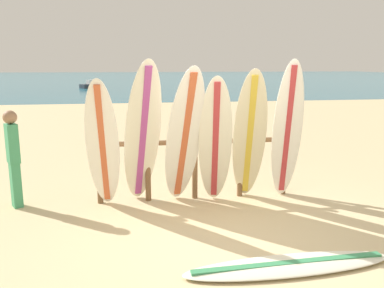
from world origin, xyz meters
TOP-DOWN VIEW (x-y plane):
  - ground_plane at (0.00, 0.00)m, footprint 120.00×120.00m
  - ocean_water at (0.00, 58.00)m, footprint 120.00×80.00m
  - surfboard_rack at (-0.31, 1.55)m, footprint 3.17×0.09m
  - surfboard_leaning_far_left at (-1.74, 1.12)m, footprint 0.51×0.93m
  - surfboard_leaning_left at (-1.16, 1.27)m, footprint 0.74×1.09m
  - surfboard_leaning_center_left at (-0.54, 1.16)m, footprint 0.72×1.06m
  - surfboard_leaning_center at (-0.06, 1.15)m, footprint 0.62×0.83m
  - surfboard_leaning_center_right at (0.47, 1.15)m, footprint 0.68×1.06m
  - surfboard_leaning_right at (1.13, 1.26)m, footprint 0.56×0.65m
  - surfboard_lying_on_sand at (0.33, -0.91)m, footprint 2.40×0.59m
  - beachgoer_standing at (-3.12, 1.58)m, footprint 0.25×0.29m
  - small_boat_offshore at (-4.67, 32.58)m, footprint 2.07×1.91m

SIDE VIEW (x-z plane):
  - ground_plane at x=0.00m, z-range 0.00..0.00m
  - ocean_water at x=0.00m, z-range 0.00..0.01m
  - surfboard_lying_on_sand at x=0.33m, z-range -0.01..0.08m
  - small_boat_offshore at x=-4.67m, z-range -0.10..0.61m
  - surfboard_rack at x=-0.31m, z-range 0.13..1.23m
  - beachgoer_standing at x=-3.12m, z-range 0.08..1.59m
  - surfboard_leaning_far_left at x=-1.74m, z-range 0.00..2.03m
  - surfboard_leaning_center at x=-0.06m, z-range 0.00..2.04m
  - surfboard_leaning_center_right at x=0.47m, z-range 0.00..2.15m
  - surfboard_leaning_center_left at x=-0.54m, z-range 0.00..2.19m
  - surfboard_leaning_right at x=1.13m, z-range 0.00..2.28m
  - surfboard_leaning_left at x=-1.16m, z-range 0.00..2.28m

